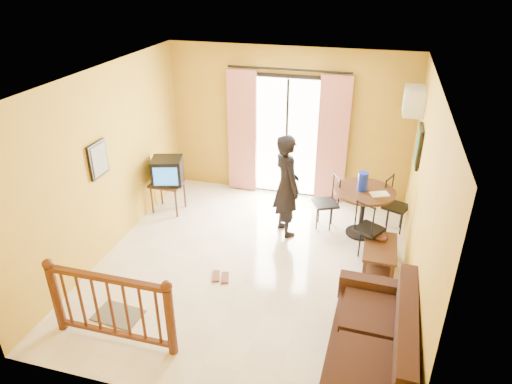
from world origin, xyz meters
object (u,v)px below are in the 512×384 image
(television, at_px, (167,171))
(standing_person, at_px, (287,186))
(dining_table, at_px, (364,199))
(coffee_table, at_px, (379,253))
(sofa, at_px, (375,348))

(television, bearing_deg, standing_person, -20.59)
(television, bearing_deg, dining_table, -14.57)
(standing_person, bearing_deg, dining_table, -114.87)
(coffee_table, bearing_deg, television, 168.22)
(dining_table, relative_size, coffee_table, 1.15)
(television, relative_size, dining_table, 0.64)
(coffee_table, xyz_separation_m, sofa, (0.01, -1.99, 0.08))
(dining_table, xyz_separation_m, standing_person, (-1.23, -0.27, 0.22))
(television, relative_size, sofa, 0.33)
(sofa, xyz_separation_m, standing_person, (-1.56, 2.62, 0.53))
(television, height_order, standing_person, standing_person)
(dining_table, distance_m, sofa, 2.92)
(standing_person, bearing_deg, sofa, 173.45)
(dining_table, bearing_deg, sofa, -83.42)
(television, xyz_separation_m, coffee_table, (3.72, -0.78, -0.54))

